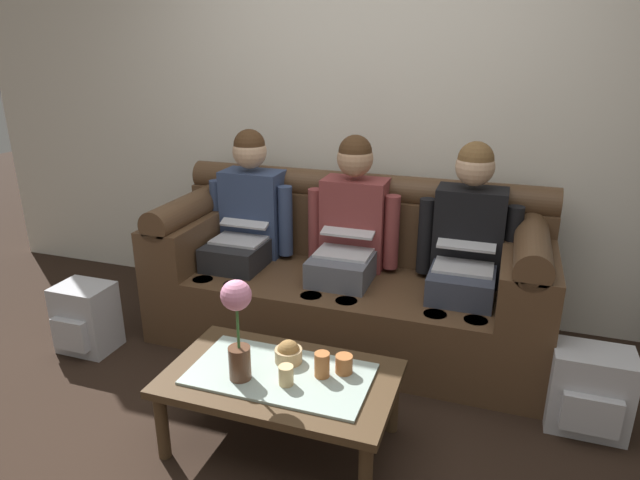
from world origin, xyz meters
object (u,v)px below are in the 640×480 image
snack_bowl (289,353)px  person_right (466,247)px  coffee_table (280,383)px  cup_near_left (322,365)px  backpack_right (589,391)px  backpack_left (86,318)px  couch (348,279)px  flower_vase (238,322)px  person_left (246,222)px  cup_near_right (344,364)px  cup_far_center (286,375)px  person_middle (349,234)px

snack_bowl → person_right: bearing=55.1°
coffee_table → cup_near_left: bearing=11.7°
snack_bowl → backpack_right: (1.30, 0.46, -0.21)m
person_right → backpack_right: (0.63, -0.49, -0.46)m
coffee_table → backpack_left: backpack_left is taller
couch → backpack_left: (-1.40, -0.67, -0.17)m
flower_vase → snack_bowl: (0.14, 0.19, -0.22)m
person_left → backpack_left: size_ratio=3.03×
person_left → person_right: (1.34, -0.00, 0.00)m
coffee_table → cup_near_right: 0.29m
cup_far_center → flower_vase: bearing=-174.0°
cup_far_center → backpack_right: (1.25, 0.63, -0.21)m
person_right → coffee_table: bearing=-122.4°
couch → person_middle: bearing=-90.0°
person_left → flower_vase: bearing=-65.4°
flower_vase → person_middle: bearing=82.8°
person_right → cup_near_left: person_right is taller
coffee_table → couch: bearing=90.0°
person_right → cup_far_center: bearing=-118.6°
person_middle → flower_vase: 1.15m
person_left → cup_far_center: bearing=-57.2°
flower_vase → cup_far_center: size_ratio=5.30×
cup_far_center → backpack_left: cup_far_center is taller
person_right → flower_vase: (-0.81, -1.14, -0.03)m
cup_near_right → cup_near_left: bearing=-144.6°
backpack_right → snack_bowl: bearing=-160.4°
couch → person_left: 0.73m
couch → cup_far_center: 1.13m
person_middle → cup_near_left: person_middle is taller
cup_near_left → cup_near_right: 0.10m
couch → flower_vase: bearing=-97.2°
couch → person_right: (0.67, -0.00, 0.29)m
cup_near_left → couch: bearing=99.9°
cup_far_center → backpack_right: bearing=26.9°
cup_near_right → backpack_right: (1.04, 0.47, -0.21)m
snack_bowl → backpack_right: snack_bowl is taller
person_right → cup_near_right: 1.07m
backpack_left → backpack_right: 2.70m
cup_far_center → backpack_left: bearing=162.6°
person_left → backpack_right: 2.08m
flower_vase → backpack_right: size_ratio=1.13×
snack_bowl → backpack_left: (-1.40, 0.29, -0.21)m
coffee_table → snack_bowl: (0.00, 0.10, 0.09)m
person_left → cup_near_right: 1.36m
flower_vase → couch: bearing=82.8°
couch → cup_far_center: couch is taller
person_right → coffee_table: 1.30m
coffee_table → backpack_left: bearing=164.5°
cup_near_left → cup_far_center: size_ratio=1.30×
person_right → snack_bowl: (-0.67, -0.96, -0.25)m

